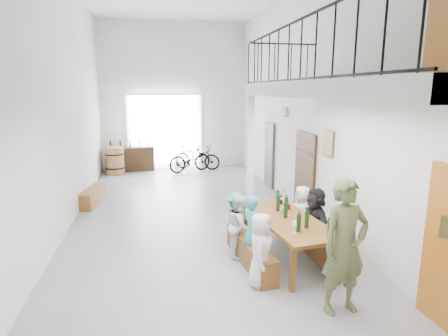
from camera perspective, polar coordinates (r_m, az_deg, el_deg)
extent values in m
plane|color=slate|center=(9.12, -4.84, -7.38)|extent=(12.00, 12.00, 0.00)
plane|color=white|center=(14.60, -7.57, 10.76)|extent=(5.50, 0.00, 5.50)
plane|color=white|center=(2.73, 7.71, 6.60)|extent=(5.50, 0.00, 5.50)
plane|color=white|center=(8.78, -23.56, 9.27)|extent=(0.00, 12.00, 12.00)
plane|color=white|center=(9.31, 12.21, 10.06)|extent=(0.00, 12.00, 12.00)
cube|color=white|center=(14.61, -8.99, 5.41)|extent=(2.80, 0.08, 2.80)
cube|color=#352411|center=(9.23, 12.17, -0.93)|extent=(0.06, 1.10, 2.00)
cube|color=#323D32|center=(11.80, 6.91, 2.01)|extent=(0.06, 0.80, 2.00)
cube|color=#473F1C|center=(8.09, 15.59, 3.62)|extent=(0.04, 0.45, 0.55)
cylinder|color=white|center=(10.42, 9.34, 8.40)|extent=(0.04, 0.28, 0.28)
cube|color=white|center=(6.09, 17.57, 11.35)|extent=(1.50, 5.60, 0.25)
cube|color=black|center=(5.87, 11.45, 21.28)|extent=(0.03, 5.60, 0.03)
cube|color=black|center=(5.78, 11.11, 13.16)|extent=(0.03, 5.60, 0.03)
cube|color=black|center=(8.70, 8.91, 18.20)|extent=(1.50, 0.03, 0.03)
cube|color=white|center=(8.55, 4.01, 1.31)|extent=(0.14, 0.14, 2.88)
cube|color=brown|center=(6.71, 9.63, -7.79)|extent=(1.20, 2.40, 0.06)
cube|color=brown|center=(5.89, 10.41, -14.91)|extent=(0.08, 0.08, 0.73)
cube|color=brown|center=(6.27, 17.03, -13.53)|extent=(0.08, 0.08, 0.73)
cube|color=brown|center=(7.54, 3.38, -8.59)|extent=(0.08, 0.08, 0.73)
cube|color=brown|center=(7.84, 8.86, -7.90)|extent=(0.08, 0.08, 0.73)
cube|color=brown|center=(6.72, 4.01, -12.61)|extent=(0.45, 1.91, 0.43)
cube|color=brown|center=(7.15, 13.98, -11.47)|extent=(0.27, 1.83, 0.42)
cylinder|color=black|center=(7.01, 8.24, -5.11)|extent=(0.07, 0.07, 0.35)
cylinder|color=black|center=(6.97, 9.45, -5.26)|extent=(0.07, 0.07, 0.35)
cylinder|color=black|center=(6.07, 11.33, -7.92)|extent=(0.07, 0.07, 0.35)
cylinder|color=black|center=(6.66, 9.40, -6.07)|extent=(0.07, 0.07, 0.35)
cylinder|color=black|center=(6.25, 12.51, -7.39)|extent=(0.07, 0.07, 0.35)
cube|color=brown|center=(10.64, -19.32, -4.05)|extent=(0.54, 1.49, 0.41)
cylinder|color=olive|center=(14.01, -16.31, 1.08)|extent=(0.66, 0.66, 0.99)
cylinder|color=black|center=(14.06, -16.25, 0.08)|extent=(0.68, 0.68, 0.05)
cylinder|color=black|center=(13.97, -16.37, 2.08)|extent=(0.68, 0.68, 0.05)
cube|color=#352411|center=(14.47, -14.01, 1.34)|extent=(1.73, 0.61, 0.90)
cylinder|color=black|center=(14.42, -16.92, 3.51)|extent=(0.06, 0.06, 0.28)
cylinder|color=black|center=(14.39, -15.52, 3.58)|extent=(0.06, 0.06, 0.28)
cylinder|color=black|center=(14.35, -14.12, 3.63)|extent=(0.06, 0.06, 0.28)
cylinder|color=black|center=(14.42, -12.73, 3.73)|extent=(0.06, 0.06, 0.28)
cylinder|color=black|center=(14.46, -11.35, 3.82)|extent=(0.06, 0.06, 0.28)
imported|color=silver|center=(5.90, 5.62, -12.31)|extent=(0.57, 0.67, 1.17)
imported|color=teal|center=(6.44, 4.31, -9.62)|extent=(0.45, 0.55, 1.29)
imported|color=silver|center=(6.89, 2.43, -8.75)|extent=(0.59, 0.67, 1.15)
imported|color=teal|center=(7.39, 1.74, -7.62)|extent=(0.59, 0.78, 1.07)
imported|color=#A92E1D|center=(6.50, 16.81, -10.34)|extent=(0.45, 0.75, 1.20)
imported|color=black|center=(7.15, 13.65, -7.84)|extent=(0.41, 1.18, 1.26)
imported|color=silver|center=(7.56, 11.73, -7.01)|extent=(0.43, 0.60, 1.17)
imported|color=#4C5530|center=(5.36, 17.91, -11.32)|extent=(0.74, 0.53, 1.88)
imported|color=#1C4416|center=(10.24, 8.50, -4.09)|extent=(0.43, 0.38, 0.42)
imported|color=black|center=(14.38, -4.10, 1.70)|extent=(1.90, 1.37, 0.95)
imported|color=black|center=(13.89, -5.20, 1.44)|extent=(1.73, 1.06, 1.01)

